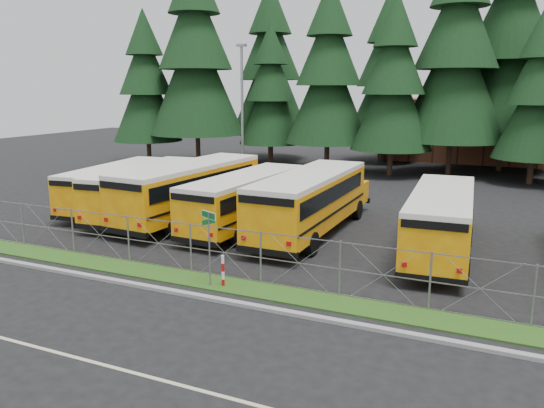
# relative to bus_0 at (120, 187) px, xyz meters

# --- Properties ---
(ground) EXTENTS (120.00, 120.00, 0.00)m
(ground) POSITION_rel_bus_0_xyz_m (13.85, -6.77, -1.33)
(ground) COLOR black
(ground) RESTS_ON ground
(curb) EXTENTS (50.00, 0.25, 0.12)m
(curb) POSITION_rel_bus_0_xyz_m (13.85, -9.87, -1.27)
(curb) COLOR gray
(curb) RESTS_ON ground
(grass_verge) EXTENTS (50.00, 1.40, 0.06)m
(grass_verge) POSITION_rel_bus_0_xyz_m (13.85, -8.47, -1.30)
(grass_verge) COLOR #214B15
(grass_verge) RESTS_ON ground
(road_lane_line) EXTENTS (50.00, 0.12, 0.01)m
(road_lane_line) POSITION_rel_bus_0_xyz_m (13.85, -14.77, -1.32)
(road_lane_line) COLOR beige
(road_lane_line) RESTS_ON ground
(chainlink_fence) EXTENTS (44.00, 0.10, 2.00)m
(chainlink_fence) POSITION_rel_bus_0_xyz_m (13.85, -7.77, -0.33)
(chainlink_fence) COLOR gray
(chainlink_fence) RESTS_ON ground
(brick_building) EXTENTS (22.00, 10.00, 6.00)m
(brick_building) POSITION_rel_bus_0_xyz_m (19.85, 33.23, 1.67)
(brick_building) COLOR brown
(brick_building) RESTS_ON ground
(bus_0) EXTENTS (3.52, 10.33, 2.66)m
(bus_0) POSITION_rel_bus_0_xyz_m (0.00, 0.00, 0.00)
(bus_0) COLOR orange
(bus_0) RESTS_ON ground
(bus_1) EXTENTS (3.62, 10.98, 2.82)m
(bus_1) POSITION_rel_bus_0_xyz_m (2.60, -0.60, 0.08)
(bus_1) COLOR orange
(bus_1) RESTS_ON ground
(bus_2) EXTENTS (3.69, 12.09, 3.12)m
(bus_2) POSITION_rel_bus_0_xyz_m (5.38, -0.37, 0.23)
(bus_2) COLOR orange
(bus_2) RESTS_ON ground
(bus_3) EXTENTS (3.10, 10.83, 2.81)m
(bus_3) POSITION_rel_bus_0_xyz_m (8.90, -0.73, 0.08)
(bus_3) COLOR orange
(bus_3) RESTS_ON ground
(bus_4) EXTENTS (2.88, 11.76, 3.08)m
(bus_4) POSITION_rel_bus_0_xyz_m (12.24, -0.45, 0.21)
(bus_4) COLOR orange
(bus_4) RESTS_ON ground
(bus_6) EXTENTS (3.14, 10.87, 2.82)m
(bus_6) POSITION_rel_bus_0_xyz_m (18.41, -1.30, 0.08)
(bus_6) COLOR orange
(bus_6) RESTS_ON ground
(street_sign) EXTENTS (0.77, 0.51, 2.81)m
(street_sign) POSITION_rel_bus_0_xyz_m (11.32, -8.81, 0.71)
(street_sign) COLOR gray
(street_sign) RESTS_ON ground
(striped_bollard) EXTENTS (0.11, 0.11, 1.20)m
(striped_bollard) POSITION_rel_bus_0_xyz_m (11.76, -8.64, -0.73)
(striped_bollard) COLOR #B20C0C
(striped_bollard) RESTS_ON ground
(light_standard) EXTENTS (0.70, 0.35, 10.14)m
(light_standard) POSITION_rel_bus_0_xyz_m (2.77, 10.49, 4.17)
(light_standard) COLOR gray
(light_standard) RESTS_ON ground
(conifer_0) EXTENTS (6.47, 6.47, 14.30)m
(conifer_0) POSITION_rel_bus_0_xyz_m (-10.96, 17.40, 5.82)
(conifer_0) COLOR black
(conifer_0) RESTS_ON ground
(conifer_1) EXTENTS (8.74, 8.74, 19.32)m
(conifer_1) POSITION_rel_bus_0_xyz_m (-6.00, 18.33, 8.33)
(conifer_1) COLOR black
(conifer_1) RESTS_ON ground
(conifer_2) EXTENTS (5.91, 5.91, 13.06)m
(conifer_2) POSITION_rel_bus_0_xyz_m (0.15, 21.42, 5.20)
(conifer_2) COLOR black
(conifer_2) RESTS_ON ground
(conifer_3) EXTENTS (7.29, 7.29, 16.13)m
(conifer_3) POSITION_rel_bus_0_xyz_m (6.19, 20.04, 6.74)
(conifer_3) COLOR black
(conifer_3) RESTS_ON ground
(conifer_4) EXTENTS (6.57, 6.57, 14.54)m
(conifer_4) POSITION_rel_bus_0_xyz_m (11.95, 19.14, 5.94)
(conifer_4) COLOR black
(conifer_4) RESTS_ON ground
(conifer_5) EXTENTS (8.56, 8.56, 18.93)m
(conifer_5) POSITION_rel_bus_0_xyz_m (16.33, 21.67, 8.14)
(conifer_5) COLOR black
(conifer_5) RESTS_ON ground
(conifer_6) EXTENTS (5.89, 5.89, 13.02)m
(conifer_6) POSITION_rel_bus_0_xyz_m (22.44, 19.44, 5.18)
(conifer_6) COLOR black
(conifer_6) RESTS_ON ground
(conifer_10) EXTENTS (7.85, 7.85, 17.37)m
(conifer_10) POSITION_rel_bus_0_xyz_m (-1.39, 24.70, 7.36)
(conifer_10) COLOR black
(conifer_10) RESTS_ON ground
(conifer_11) EXTENTS (7.21, 7.21, 15.95)m
(conifer_11) POSITION_rel_bus_0_xyz_m (9.53, 27.41, 6.65)
(conifer_11) COLOR black
(conifer_11) RESTS_ON ground
(conifer_12) EXTENTS (9.31, 9.31, 20.58)m
(conifer_12) POSITION_rel_bus_0_xyz_m (20.13, 25.55, 8.96)
(conifer_12) COLOR black
(conifer_12) RESTS_ON ground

